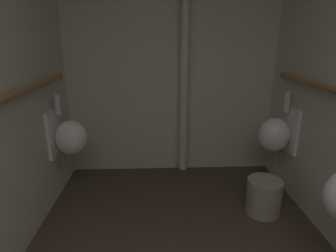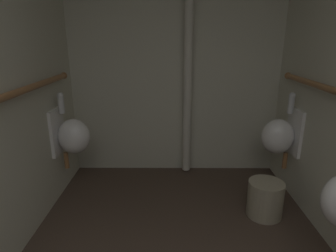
{
  "view_description": "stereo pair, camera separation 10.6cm",
  "coord_description": "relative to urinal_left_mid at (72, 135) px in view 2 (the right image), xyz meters",
  "views": [
    {
      "loc": [
        -0.17,
        0.25,
        1.5
      ],
      "look_at": [
        -0.07,
        2.5,
        0.8
      ],
      "focal_mm": 30.57,
      "sensor_mm": 36.0,
      "label": 1
    },
    {
      "loc": [
        -0.06,
        0.25,
        1.5
      ],
      "look_at": [
        -0.07,
        2.5,
        0.8
      ],
      "focal_mm": 30.57,
      "sensor_mm": 36.0,
      "label": 2
    }
  ],
  "objects": [
    {
      "name": "wall_back",
      "position": [
        1.0,
        0.59,
        0.7
      ],
      "size": [
        2.41,
        0.06,
        2.61
      ],
      "primitive_type": "cube",
      "color": "beige",
      "rests_on": "ground"
    },
    {
      "name": "waste_bin",
      "position": [
        1.77,
        -0.39,
        -0.45
      ],
      "size": [
        0.3,
        0.3,
        0.32
      ],
      "primitive_type": "cylinder",
      "color": "#9E937A",
      "rests_on": "ground"
    },
    {
      "name": "urinal_right_far",
      "position": [
        1.99,
        0.01,
        0.0
      ],
      "size": [
        0.32,
        0.3,
        0.76
      ],
      "color": "white"
    },
    {
      "name": "urinal_left_mid",
      "position": [
        0.0,
        0.0,
        0.0
      ],
      "size": [
        0.32,
        0.3,
        0.76
      ],
      "color": "white"
    },
    {
      "name": "standpipe_back_wall",
      "position": [
        1.13,
        0.48,
        0.7
      ],
      "size": [
        0.09,
        0.09,
        2.56
      ],
      "primitive_type": "cylinder",
      "color": "beige",
      "rests_on": "ground"
    }
  ]
}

